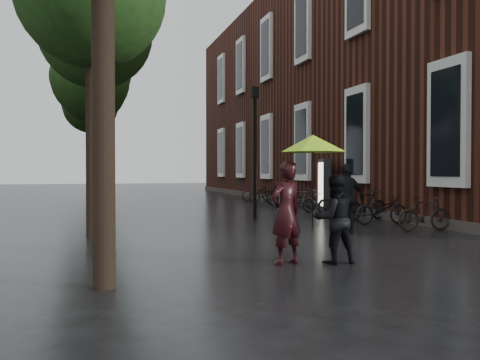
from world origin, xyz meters
name	(u,v)px	position (x,y,z in m)	size (l,w,h in m)	color
ground	(391,285)	(0.00, 0.00, 0.00)	(120.00, 120.00, 0.00)	black
brick_building	(356,95)	(10.47, 19.46, 5.99)	(10.20, 33.20, 12.00)	#38160F
street_trees	(92,59)	(-3.99, 15.91, 6.34)	(4.33, 34.03, 8.91)	black
person_burgundy	(286,213)	(-0.84, 2.00, 0.91)	(0.67, 0.44, 1.83)	black
person_black	(334,219)	(0.01, 1.81, 0.80)	(0.77, 0.60, 1.59)	black
lime_umbrella	(313,144)	(-0.34, 1.96, 2.15)	(1.21, 1.21, 1.78)	black
pedestrian_walking	(347,198)	(2.41, 5.73, 0.92)	(1.08, 0.45, 1.85)	black
parked_bicycles	(312,200)	(4.57, 12.64, 0.47)	(2.12, 14.88, 1.03)	black
ad_lightbox	(324,185)	(4.98, 12.34, 1.07)	(0.32, 1.42, 2.14)	black
lamp_post	(255,139)	(1.24, 10.00, 2.73)	(0.23, 0.23, 4.50)	black
cycle_sign	(112,166)	(-3.13, 17.97, 1.88)	(0.15, 0.52, 2.84)	#262628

